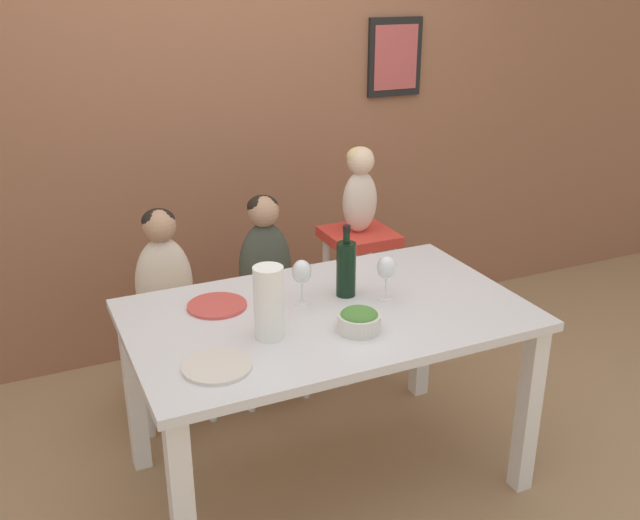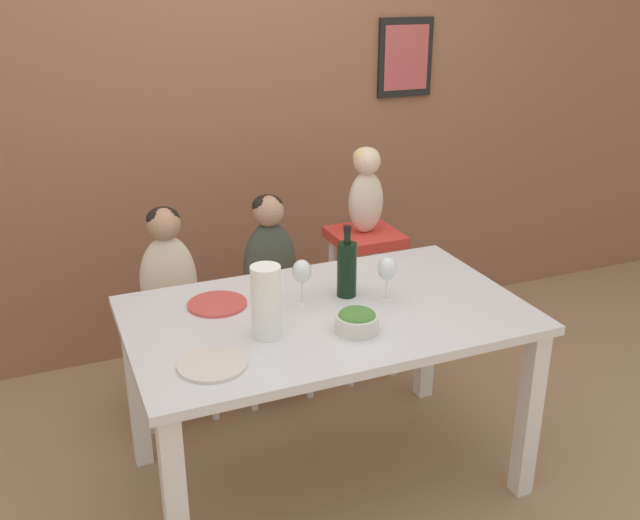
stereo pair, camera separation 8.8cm
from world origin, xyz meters
name	(u,v)px [view 2 (the right image)]	position (x,y,z in m)	size (l,w,h in m)	color
ground_plane	(326,475)	(0.00, 0.00, 0.00)	(14.00, 14.00, 0.00)	#9E7A56
wall_back	(224,96)	(0.00, 1.34, 1.35)	(10.00, 0.09, 2.70)	#8E5B42
dining_table	(327,336)	(0.00, 0.00, 0.65)	(1.48, 0.89, 0.75)	silver
chair_far_left	(174,340)	(-0.46, 0.71, 0.37)	(0.38, 0.38, 0.44)	silver
chair_far_center	(271,322)	(0.02, 0.71, 0.37)	(0.38, 0.38, 0.44)	silver
chair_right_highchair	(364,267)	(0.50, 0.71, 0.58)	(0.32, 0.32, 0.76)	silver
person_child_left	(168,269)	(-0.46, 0.71, 0.72)	(0.25, 0.16, 0.56)	beige
person_child_center	(269,254)	(0.02, 0.71, 0.72)	(0.25, 0.16, 0.56)	#3D4238
person_baby_right	(366,186)	(0.50, 0.71, 0.99)	(0.18, 0.13, 0.42)	beige
wine_bottle	(347,268)	(0.13, 0.10, 0.87)	(0.08, 0.08, 0.29)	black
paper_towel_roll	(266,302)	(-0.27, -0.10, 0.88)	(0.10, 0.10, 0.26)	white
wine_glass_near	(387,269)	(0.25, 0.00, 0.88)	(0.07, 0.07, 0.18)	white
wine_glass_far	(302,272)	(-0.06, 0.10, 0.88)	(0.07, 0.07, 0.18)	white
salad_bowl_large	(357,320)	(0.03, -0.19, 0.79)	(0.16, 0.16, 0.08)	silver
dinner_plate_front_left	(212,365)	(-0.50, -0.23, 0.76)	(0.23, 0.23, 0.01)	silver
dinner_plate_back_left	(217,304)	(-0.37, 0.20, 0.76)	(0.23, 0.23, 0.01)	#D14C47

